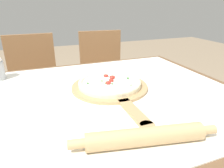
{
  "coord_description": "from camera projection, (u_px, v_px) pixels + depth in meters",
  "views": [
    {
      "loc": [
        -0.24,
        -0.75,
        1.13
      ],
      "look_at": [
        0.05,
        0.03,
        0.79
      ],
      "focal_mm": 32.0,
      "sensor_mm": 36.0,
      "label": 1
    }
  ],
  "objects": [
    {
      "name": "rolling_pin",
      "position": [
        145.0,
        137.0,
        0.55
      ],
      "size": [
        0.42,
        0.12,
        0.05
      ],
      "rotation": [
        0.0,
        0.0,
        -0.2
      ],
      "color": "tan",
      "rests_on": "towel_cloth"
    },
    {
      "name": "pizza",
      "position": [
        110.0,
        83.0,
        0.93
      ],
      "size": [
        0.29,
        0.29,
        0.03
      ],
      "color": "beige",
      "rests_on": "pizza_peel"
    },
    {
      "name": "chair_left",
      "position": [
        35.0,
        82.0,
        1.64
      ],
      "size": [
        0.41,
        0.41,
        0.9
      ],
      "rotation": [
        0.0,
        0.0,
        0.03
      ],
      "color": "brown",
      "rests_on": "ground_plane"
    },
    {
      "name": "pizza_peel",
      "position": [
        111.0,
        88.0,
        0.92
      ],
      "size": [
        0.35,
        0.55,
        0.01
      ],
      "color": "tan",
      "rests_on": "towel_cloth"
    },
    {
      "name": "chair_right",
      "position": [
        103.0,
        74.0,
        1.84
      ],
      "size": [
        0.43,
        0.43,
        0.9
      ],
      "rotation": [
        0.0,
        0.0,
        -0.09
      ],
      "color": "brown",
      "rests_on": "ground_plane"
    },
    {
      "name": "towel_cloth",
      "position": [
        103.0,
        95.0,
        0.87
      ],
      "size": [
        1.17,
        0.95,
        0.0
      ],
      "color": "white",
      "rests_on": "dining_table"
    },
    {
      "name": "dining_table",
      "position": [
        103.0,
        116.0,
        0.91
      ],
      "size": [
        1.25,
        1.03,
        0.75
      ],
      "color": "brown",
      "rests_on": "ground_plane"
    }
  ]
}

